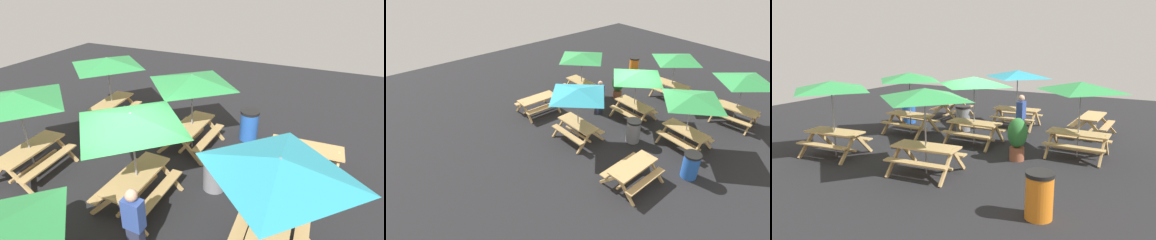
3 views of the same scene
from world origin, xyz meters
TOP-DOWN VIEW (x-y plane):
  - ground_plane at (0.00, 0.00)m, footprint 25.73×25.73m
  - picnic_table_0 at (-2.82, 0.13)m, footprint 2.10×2.10m
  - picnic_table_1 at (0.32, 3.04)m, footprint 2.03×2.03m
  - picnic_table_2 at (0.10, -3.14)m, footprint 2.15×2.15m
  - picnic_table_3 at (-0.07, 0.02)m, footprint 2.04×2.04m
  - picnic_table_4 at (-3.26, -3.14)m, footprint 2.17×2.17m
  - picnic_table_5 at (3.34, 0.24)m, footprint 2.05×2.05m
  - picnic_table_6 at (-2.90, 3.36)m, footprint 1.58×1.84m
  - picnic_table_7 at (3.26, 3.06)m, footprint 1.59×1.85m
  - trash_bin_blue at (-3.98, 1.58)m, footprint 0.59×0.59m
  - trash_bin_orange at (3.53, -4.19)m, footprint 0.59×0.59m
  - trash_bin_gray at (-1.27, 1.44)m, footprint 0.59×0.59m
  - potted_plant_0 at (1.84, -0.94)m, footprint 0.59×0.59m
  - person_standing at (1.28, 0.90)m, footprint 0.23×0.37m

SIDE VIEW (x-z plane):
  - ground_plane at x=0.00m, z-range 0.00..0.00m
  - trash_bin_blue at x=-3.98m, z-range 0.00..0.98m
  - trash_bin_orange at x=3.53m, z-range 0.00..0.98m
  - trash_bin_gray at x=-1.27m, z-range 0.00..0.98m
  - picnic_table_6 at x=-2.90m, z-range 0.16..0.97m
  - picnic_table_7 at x=3.26m, z-range 0.16..0.97m
  - potted_plant_0 at x=1.84m, z-range 0.07..1.35m
  - person_standing at x=1.28m, z-range 0.05..1.72m
  - picnic_table_0 at x=-2.82m, z-range 0.82..3.16m
  - picnic_table_1 at x=0.32m, z-range 0.82..3.16m
  - picnic_table_2 at x=0.10m, z-range 0.82..3.16m
  - picnic_table_3 at x=-0.07m, z-range 0.82..3.16m
  - picnic_table_4 at x=-3.26m, z-range 0.82..3.16m
  - picnic_table_5 at x=3.34m, z-range 0.82..3.16m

